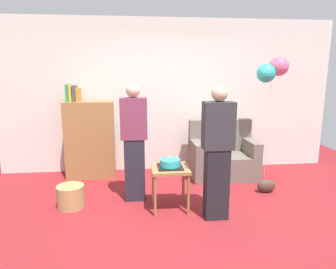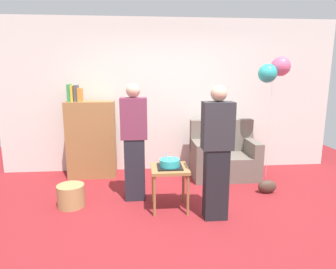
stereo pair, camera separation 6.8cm
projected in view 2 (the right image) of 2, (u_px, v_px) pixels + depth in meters
ground_plane at (185, 219)px, 3.68m from camera, size 8.00×8.00×0.00m
wall_back at (170, 96)px, 5.41m from camera, size 6.00×0.10×2.70m
couch at (224, 157)px, 5.14m from camera, size 1.10×0.70×0.96m
bookshelf at (91, 138)px, 5.07m from camera, size 0.80×0.36×1.58m
side_table at (170, 174)px, 3.87m from camera, size 0.48×0.48×0.57m
birthday_cake at (170, 164)px, 3.84m from camera, size 0.32×0.32×0.17m
person_blowing_candles at (134, 142)px, 4.10m from camera, size 0.36×0.22×1.63m
person_holding_cake at (217, 153)px, 3.54m from camera, size 0.36×0.22×1.63m
wicker_basket at (71, 196)px, 4.00m from camera, size 0.36×0.36×0.30m
handbag at (267, 187)px, 4.45m from camera, size 0.28×0.14×0.20m
balloon_bunch at (275, 70)px, 4.74m from camera, size 0.53×0.35×2.02m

